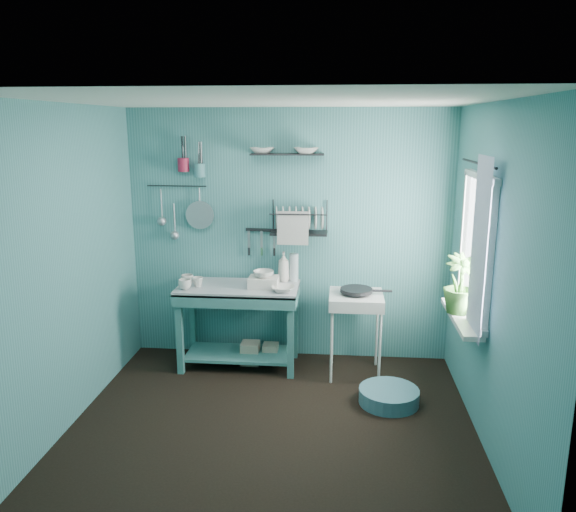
# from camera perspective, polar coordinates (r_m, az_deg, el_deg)

# --- Properties ---
(floor) EXTENTS (3.20, 3.20, 0.00)m
(floor) POSITION_cam_1_polar(r_m,az_deg,el_deg) (4.64, -1.66, -17.06)
(floor) COLOR black
(floor) RESTS_ON ground
(ceiling) EXTENTS (3.20, 3.20, 0.00)m
(ceiling) POSITION_cam_1_polar(r_m,az_deg,el_deg) (4.01, -1.91, 15.53)
(ceiling) COLOR silver
(ceiling) RESTS_ON ground
(wall_back) EXTENTS (3.20, 0.00, 3.20)m
(wall_back) POSITION_cam_1_polar(r_m,az_deg,el_deg) (5.60, 0.11, 2.02)
(wall_back) COLOR #3B7779
(wall_back) RESTS_ON ground
(wall_front) EXTENTS (3.20, 0.00, 3.20)m
(wall_front) POSITION_cam_1_polar(r_m,az_deg,el_deg) (2.75, -5.68, -10.16)
(wall_front) COLOR #3B7779
(wall_front) RESTS_ON ground
(wall_left) EXTENTS (0.00, 3.00, 3.00)m
(wall_left) POSITION_cam_1_polar(r_m,az_deg,el_deg) (4.62, -21.87, -1.36)
(wall_left) COLOR #3B7779
(wall_left) RESTS_ON ground
(wall_right) EXTENTS (0.00, 3.00, 3.00)m
(wall_right) POSITION_cam_1_polar(r_m,az_deg,el_deg) (4.26, 20.10, -2.39)
(wall_right) COLOR #3B7779
(wall_right) RESTS_ON ground
(work_counter) EXTENTS (1.24, 0.78, 0.82)m
(work_counter) POSITION_cam_1_polar(r_m,az_deg,el_deg) (5.57, -4.99, -7.10)
(work_counter) COLOR #35716E
(work_counter) RESTS_ON floor
(mug_left) EXTENTS (0.12, 0.12, 0.10)m
(mug_left) POSITION_cam_1_polar(r_m,az_deg,el_deg) (5.38, -10.43, -2.85)
(mug_left) COLOR silver
(mug_left) RESTS_ON work_counter
(mug_mid) EXTENTS (0.14, 0.14, 0.09)m
(mug_mid) POSITION_cam_1_polar(r_m,az_deg,el_deg) (5.45, -9.14, -2.62)
(mug_mid) COLOR silver
(mug_mid) RESTS_ON work_counter
(mug_right) EXTENTS (0.17, 0.17, 0.10)m
(mug_right) POSITION_cam_1_polar(r_m,az_deg,el_deg) (5.54, -10.19, -2.39)
(mug_right) COLOR silver
(mug_right) RESTS_ON work_counter
(wash_tub) EXTENTS (0.28, 0.22, 0.10)m
(wash_tub) POSITION_cam_1_polar(r_m,az_deg,el_deg) (5.37, -2.50, -2.66)
(wash_tub) COLOR beige
(wash_tub) RESTS_ON work_counter
(tub_bowl) EXTENTS (0.19, 0.19, 0.06)m
(tub_bowl) POSITION_cam_1_polar(r_m,az_deg,el_deg) (5.35, -2.51, -1.83)
(tub_bowl) COLOR silver
(tub_bowl) RESTS_ON wash_tub
(soap_bottle) EXTENTS (0.11, 0.12, 0.30)m
(soap_bottle) POSITION_cam_1_polar(r_m,az_deg,el_deg) (5.53, -0.46, -1.10)
(soap_bottle) COLOR beige
(soap_bottle) RESTS_ON work_counter
(water_bottle) EXTENTS (0.09, 0.09, 0.28)m
(water_bottle) POSITION_cam_1_polar(r_m,az_deg,el_deg) (5.55, 0.59, -1.17)
(water_bottle) COLOR #ADBBC1
(water_bottle) RESTS_ON work_counter
(counter_bowl) EXTENTS (0.22, 0.22, 0.05)m
(counter_bowl) POSITION_cam_1_polar(r_m,az_deg,el_deg) (5.23, -0.51, -3.36)
(counter_bowl) COLOR silver
(counter_bowl) RESTS_ON work_counter
(hotplate_stand) EXTENTS (0.52, 0.52, 0.80)m
(hotplate_stand) POSITION_cam_1_polar(r_m,az_deg,el_deg) (5.41, 6.83, -7.90)
(hotplate_stand) COLOR silver
(hotplate_stand) RESTS_ON floor
(frying_pan) EXTENTS (0.30, 0.30, 0.03)m
(frying_pan) POSITION_cam_1_polar(r_m,az_deg,el_deg) (5.26, 6.95, -3.47)
(frying_pan) COLOR black
(frying_pan) RESTS_ON hotplate_stand
(knife_strip) EXTENTS (0.32, 0.05, 0.03)m
(knife_strip) POSITION_cam_1_polar(r_m,az_deg,el_deg) (5.59, -2.71, 2.67)
(knife_strip) COLOR black
(knife_strip) RESTS_ON wall_back
(dish_rack) EXTENTS (0.57, 0.28, 0.32)m
(dish_rack) POSITION_cam_1_polar(r_m,az_deg,el_deg) (5.43, 1.13, 3.91)
(dish_rack) COLOR black
(dish_rack) RESTS_ON wall_back
(upper_shelf) EXTENTS (0.71, 0.21, 0.01)m
(upper_shelf) POSITION_cam_1_polar(r_m,az_deg,el_deg) (5.41, -0.09, 10.29)
(upper_shelf) COLOR black
(upper_shelf) RESTS_ON wall_back
(shelf_bowl_left) EXTENTS (0.24, 0.24, 0.06)m
(shelf_bowl_left) POSITION_cam_1_polar(r_m,az_deg,el_deg) (5.44, -2.65, 9.90)
(shelf_bowl_left) COLOR silver
(shelf_bowl_left) RESTS_ON upper_shelf
(shelf_bowl_right) EXTENTS (0.24, 0.24, 0.06)m
(shelf_bowl_right) POSITION_cam_1_polar(r_m,az_deg,el_deg) (5.39, 1.85, 10.22)
(shelf_bowl_right) COLOR silver
(shelf_bowl_right) RESTS_ON upper_shelf
(utensil_cup_magenta) EXTENTS (0.11, 0.11, 0.13)m
(utensil_cup_magenta) POSITION_cam_1_polar(r_m,az_deg,el_deg) (5.62, -10.59, 9.10)
(utensil_cup_magenta) COLOR maroon
(utensil_cup_magenta) RESTS_ON wall_back
(utensil_cup_teal) EXTENTS (0.11, 0.11, 0.13)m
(utensil_cup_teal) POSITION_cam_1_polar(r_m,az_deg,el_deg) (5.58, -8.98, 8.59)
(utensil_cup_teal) COLOR teal
(utensil_cup_teal) RESTS_ON wall_back
(colander) EXTENTS (0.28, 0.03, 0.28)m
(colander) POSITION_cam_1_polar(r_m,az_deg,el_deg) (5.67, -8.95, 4.13)
(colander) COLOR #A8AAB0
(colander) RESTS_ON wall_back
(ladle_outer) EXTENTS (0.01, 0.01, 0.30)m
(ladle_outer) POSITION_cam_1_polar(r_m,az_deg,el_deg) (5.77, -12.74, 5.17)
(ladle_outer) COLOR #A8AAB0
(ladle_outer) RESTS_ON wall_back
(ladle_inner) EXTENTS (0.01, 0.01, 0.30)m
(ladle_inner) POSITION_cam_1_polar(r_m,az_deg,el_deg) (5.75, -11.47, 3.77)
(ladle_inner) COLOR #A8AAB0
(ladle_inner) RESTS_ON wall_back
(hook_rail) EXTENTS (0.60, 0.01, 0.01)m
(hook_rail) POSITION_cam_1_polar(r_m,az_deg,el_deg) (5.71, -11.24, 6.99)
(hook_rail) COLOR black
(hook_rail) RESTS_ON wall_back
(window_glass) EXTENTS (0.00, 1.10, 1.10)m
(window_glass) POSITION_cam_1_polar(r_m,az_deg,el_deg) (4.65, 18.70, 0.88)
(window_glass) COLOR white
(window_glass) RESTS_ON wall_right
(windowsill) EXTENTS (0.16, 0.95, 0.04)m
(windowsill) POSITION_cam_1_polar(r_m,az_deg,el_deg) (4.79, 17.19, -6.01)
(windowsill) COLOR silver
(windowsill) RESTS_ON wall_right
(curtain) EXTENTS (0.00, 1.35, 1.35)m
(curtain) POSITION_cam_1_polar(r_m,az_deg,el_deg) (4.34, 18.80, 0.70)
(curtain) COLOR silver
(curtain) RESTS_ON wall_right
(curtain_rod) EXTENTS (0.02, 1.05, 0.02)m
(curtain_rod) POSITION_cam_1_polar(r_m,az_deg,el_deg) (4.55, 18.75, 8.91)
(curtain_rod) COLOR black
(curtain_rod) RESTS_ON wall_right
(potted_plant) EXTENTS (0.35, 0.35, 0.49)m
(potted_plant) POSITION_cam_1_polar(r_m,az_deg,el_deg) (4.78, 17.06, -2.73)
(potted_plant) COLOR #3C712D
(potted_plant) RESTS_ON windowsill
(storage_tin_large) EXTENTS (0.18, 0.18, 0.22)m
(storage_tin_large) POSITION_cam_1_polar(r_m,az_deg,el_deg) (5.71, -3.84, -9.79)
(storage_tin_large) COLOR gray
(storage_tin_large) RESTS_ON floor
(storage_tin_small) EXTENTS (0.15, 0.15, 0.20)m
(storage_tin_small) POSITION_cam_1_polar(r_m,az_deg,el_deg) (5.71, -1.78, -9.86)
(storage_tin_small) COLOR gray
(storage_tin_small) RESTS_ON floor
(floor_basin) EXTENTS (0.51, 0.51, 0.13)m
(floor_basin) POSITION_cam_1_polar(r_m,az_deg,el_deg) (5.04, 10.21, -13.84)
(floor_basin) COLOR #3F6E7D
(floor_basin) RESTS_ON floor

